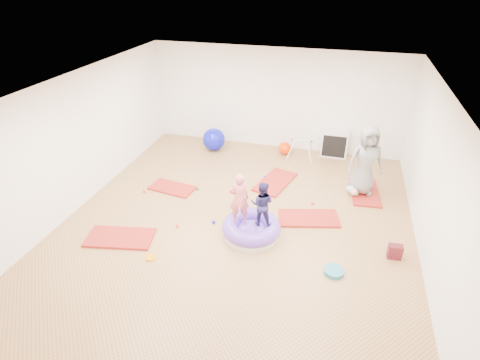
# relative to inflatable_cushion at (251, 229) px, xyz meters

# --- Properties ---
(room) EXTENTS (7.01, 8.01, 2.81)m
(room) POSITION_rel_inflatable_cushion_xyz_m (-0.38, 0.22, 1.26)
(room) COLOR #A8914C
(room) RESTS_ON ground
(gym_mat_front_left) EXTENTS (1.38, 0.88, 0.05)m
(gym_mat_front_left) POSITION_rel_inflatable_cushion_xyz_m (-2.43, -0.82, -0.11)
(gym_mat_front_left) COLOR #B73120
(gym_mat_front_left) RESTS_ON ground
(gym_mat_mid_left) EXTENTS (1.13, 0.67, 0.04)m
(gym_mat_mid_left) POSITION_rel_inflatable_cushion_xyz_m (-2.25, 1.18, -0.12)
(gym_mat_mid_left) COLOR #B73120
(gym_mat_mid_left) RESTS_ON ground
(gym_mat_center_back) EXTENTS (0.94, 1.38, 0.05)m
(gym_mat_center_back) POSITION_rel_inflatable_cushion_xyz_m (0.06, 2.11, -0.12)
(gym_mat_center_back) COLOR #B73120
(gym_mat_center_back) RESTS_ON ground
(gym_mat_right) EXTENTS (1.34, 0.90, 0.05)m
(gym_mat_right) POSITION_rel_inflatable_cushion_xyz_m (1.04, 0.82, -0.12)
(gym_mat_right) COLOR #B73120
(gym_mat_right) RESTS_ON ground
(gym_mat_rear_right) EXTENTS (0.74, 1.30, 0.05)m
(gym_mat_rear_right) POSITION_rel_inflatable_cushion_xyz_m (2.17, 2.22, -0.12)
(gym_mat_rear_right) COLOR #B73120
(gym_mat_rear_right) RESTS_ON ground
(inflatable_cushion) EXTENTS (1.15, 1.15, 0.36)m
(inflatable_cushion) POSITION_rel_inflatable_cushion_xyz_m (0.00, 0.00, 0.00)
(inflatable_cushion) COLOR silver
(inflatable_cushion) RESTS_ON ground
(child_pink) EXTENTS (0.45, 0.38, 1.06)m
(child_pink) POSITION_rel_inflatable_cushion_xyz_m (-0.25, -0.02, 0.72)
(child_pink) COLOR #E16670
(child_pink) RESTS_ON inflatable_cushion
(child_navy) EXTENTS (0.45, 0.36, 0.92)m
(child_navy) POSITION_rel_inflatable_cushion_xyz_m (0.19, 0.03, 0.65)
(child_navy) COLOR #232052
(child_navy) RESTS_ON inflatable_cushion
(adult_caregiver) EXTENTS (0.91, 0.73, 1.61)m
(adult_caregiver) POSITION_rel_inflatable_cushion_xyz_m (2.06, 2.17, 0.72)
(adult_caregiver) COLOR gray
(adult_caregiver) RESTS_ON gym_mat_rear_right
(infant) EXTENTS (0.34, 0.35, 0.20)m
(infant) POSITION_rel_inflatable_cushion_xyz_m (1.92, 2.03, 0.01)
(infant) COLOR silver
(infant) RESTS_ON gym_mat_rear_right
(ball_pit_balls) EXTENTS (3.92, 2.50, 0.07)m
(ball_pit_balls) POSITION_rel_inflatable_cushion_xyz_m (-0.99, 0.96, -0.11)
(ball_pit_balls) COLOR #0E13CC
(ball_pit_balls) RESTS_ON ground
(exercise_ball_blue) EXTENTS (0.64, 0.64, 0.64)m
(exercise_ball_blue) POSITION_rel_inflatable_cushion_xyz_m (-1.99, 3.50, 0.18)
(exercise_ball_blue) COLOR #0E13CC
(exercise_ball_blue) RESTS_ON ground
(exercise_ball_orange) EXTENTS (0.36, 0.36, 0.36)m
(exercise_ball_orange) POSITION_rel_inflatable_cushion_xyz_m (0.01, 3.77, 0.04)
(exercise_ball_orange) COLOR #FF3900
(exercise_ball_orange) RESTS_ON ground
(infant_play_gym) EXTENTS (0.72, 0.68, 0.55)m
(infant_play_gym) POSITION_rel_inflatable_cushion_xyz_m (0.47, 3.61, 0.23)
(infant_play_gym) COLOR silver
(infant_play_gym) RESTS_ON ground
(cube_shelf) EXTENTS (0.71, 0.35, 0.71)m
(cube_shelf) POSITION_rel_inflatable_cushion_xyz_m (1.34, 4.01, 0.22)
(cube_shelf) COLOR silver
(cube_shelf) RESTS_ON ground
(balance_disc) EXTENTS (0.34, 0.34, 0.08)m
(balance_disc) POSITION_rel_inflatable_cushion_xyz_m (1.64, -0.65, -0.10)
(balance_disc) COLOR teal
(balance_disc) RESTS_ON ground
(backpack) EXTENTS (0.25, 0.16, 0.28)m
(backpack) POSITION_rel_inflatable_cushion_xyz_m (2.67, 0.05, -0.00)
(backpack) COLOR maroon
(backpack) RESTS_ON ground
(yellow_toy) EXTENTS (0.19, 0.19, 0.03)m
(yellow_toy) POSITION_rel_inflatable_cushion_xyz_m (-1.61, -1.16, -0.13)
(yellow_toy) COLOR orange
(yellow_toy) RESTS_ON ground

